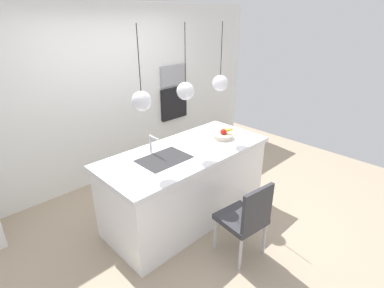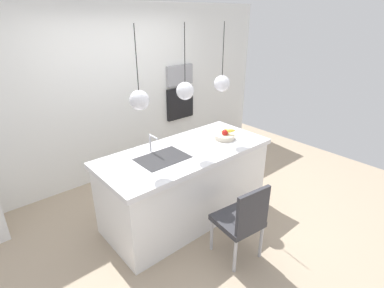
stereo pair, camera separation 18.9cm
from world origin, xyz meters
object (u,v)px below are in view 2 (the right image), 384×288
object	(u,v)px
oven	(180,103)
chair_near	(242,219)
microwave	(179,75)
fruit_bowl	(225,135)

from	to	relation	value
oven	chair_near	bearing A→B (deg)	-115.76
chair_near	microwave	bearing A→B (deg)	64.24
oven	chair_near	size ratio (longest dim) A/B	0.62
chair_near	fruit_bowl	bearing A→B (deg)	53.72
microwave	oven	bearing A→B (deg)	0.00
fruit_bowl	oven	bearing A→B (deg)	70.82
fruit_bowl	microwave	bearing A→B (deg)	70.82
fruit_bowl	oven	size ratio (longest dim) A/B	0.48
fruit_bowl	chair_near	distance (m)	1.20
oven	chair_near	xyz separation A→B (m)	(-1.22, -2.52, -0.46)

